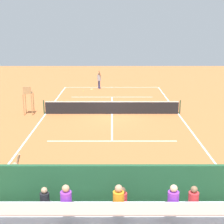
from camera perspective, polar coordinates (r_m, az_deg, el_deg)
ground_plane at (r=25.11m, az=-0.01°, el=-0.33°), size 60.00×60.00×0.00m
court_line_markings at (r=25.14m, az=-0.01°, el=-0.30°), size 10.10×22.20×0.01m
tennis_net at (r=24.98m, az=-0.01°, el=0.78°), size 10.30×0.10×1.07m
backdrop_wall at (r=11.64m, az=0.06°, el=-13.57°), size 18.00×0.16×2.00m
bleacher_stand at (r=10.48m, az=0.18°, el=-17.41°), size 9.06×2.40×2.48m
umpire_chair at (r=25.41m, az=-14.15°, el=2.44°), size 0.67×0.67×2.14m
courtside_bench at (r=12.78m, az=12.64°, el=-13.45°), size 1.80×0.40×0.93m
equipment_bag at (r=12.58m, az=3.11°, el=-15.55°), size 0.90×0.36×0.36m
tennis_player at (r=34.99m, az=-2.23°, el=5.65°), size 0.46×0.56×1.93m
tennis_racket at (r=34.87m, az=-3.55°, el=3.93°), size 0.38×0.59×0.03m
tennis_ball_near at (r=33.82m, az=-4.92°, el=3.60°), size 0.07×0.07×0.07m
line_judge at (r=13.00m, az=-16.08°, el=-10.93°), size 0.44×0.56×1.93m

